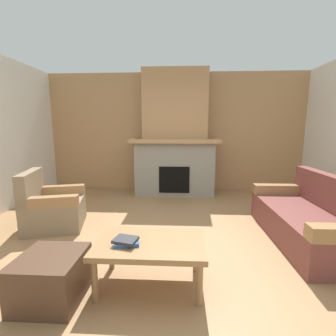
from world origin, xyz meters
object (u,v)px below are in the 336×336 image
(armchair, at_px, (52,208))
(fireplace, at_px, (175,141))
(coffee_table, at_px, (150,247))
(ottoman, at_px, (51,278))
(couch, at_px, (310,220))

(armchair, bearing_deg, fireplace, 48.55)
(coffee_table, height_order, ottoman, coffee_table)
(couch, xyz_separation_m, ottoman, (-2.78, -1.23, -0.09))
(coffee_table, bearing_deg, ottoman, -163.92)
(coffee_table, bearing_deg, fireplace, 87.45)
(armchair, distance_m, ottoman, 1.68)
(couch, xyz_separation_m, armchair, (-3.58, 0.25, 0.01))
(fireplace, relative_size, ottoman, 5.19)
(fireplace, distance_m, couch, 3.02)
(ottoman, bearing_deg, coffee_table, 16.08)
(armchair, xyz_separation_m, coffee_table, (1.62, -1.24, 0.08))
(coffee_table, bearing_deg, couch, 26.77)
(fireplace, xyz_separation_m, armchair, (-1.77, -2.00, -0.87))
(fireplace, bearing_deg, armchair, -131.45)
(armchair, bearing_deg, couch, -3.97)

